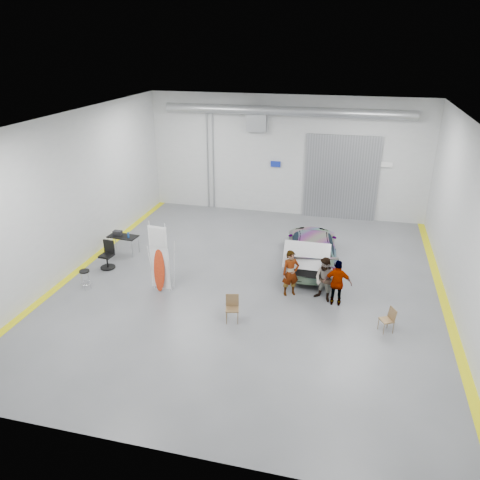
% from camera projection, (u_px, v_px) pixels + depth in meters
% --- Properties ---
extents(ground, '(16.00, 16.00, 0.00)m').
position_uv_depth(ground, '(250.00, 284.00, 17.48)').
color(ground, '#55575C').
rests_on(ground, ground).
extents(room_shell, '(14.02, 16.18, 6.01)m').
position_uv_depth(room_shell, '(270.00, 163.00, 17.79)').
color(room_shell, '#B7B9BC').
rests_on(room_shell, ground).
extents(sedan_car, '(2.55, 5.06, 1.41)m').
position_uv_depth(sedan_car, '(312.00, 247.00, 18.81)').
color(sedan_car, silver).
rests_on(sedan_car, ground).
extents(person_a, '(0.73, 0.64, 1.70)m').
position_uv_depth(person_a, '(291.00, 273.00, 16.43)').
color(person_a, '#906D4E').
rests_on(person_a, ground).
extents(person_b, '(0.97, 0.89, 1.61)m').
position_uv_depth(person_b, '(325.00, 280.00, 16.07)').
color(person_b, teal).
rests_on(person_b, ground).
extents(person_c, '(0.96, 0.40, 1.65)m').
position_uv_depth(person_c, '(338.00, 283.00, 15.81)').
color(person_c, '#985132').
rests_on(person_c, ground).
extents(surfboard_display, '(0.75, 0.26, 2.65)m').
position_uv_depth(surfboard_display, '(160.00, 264.00, 16.60)').
color(surfboard_display, white).
rests_on(surfboard_display, ground).
extents(folding_chair_near, '(0.51, 0.53, 0.89)m').
position_uv_depth(folding_chair_near, '(232.00, 314.00, 15.06)').
color(folding_chair_near, brown).
rests_on(folding_chair_near, ground).
extents(folding_chair_far, '(0.50, 0.62, 0.80)m').
position_uv_depth(folding_chair_far, '(386.00, 324.00, 14.55)').
color(folding_chair_far, brown).
rests_on(folding_chair_far, ground).
extents(shop_stool, '(0.38, 0.38, 0.75)m').
position_uv_depth(shop_stool, '(86.00, 280.00, 16.97)').
color(shop_stool, black).
rests_on(shop_stool, ground).
extents(work_table, '(1.29, 0.73, 1.01)m').
position_uv_depth(work_table, '(122.00, 236.00, 19.71)').
color(work_table, gray).
rests_on(work_table, ground).
extents(office_chair, '(0.59, 0.59, 1.10)m').
position_uv_depth(office_chair, '(108.00, 256.00, 18.54)').
color(office_chair, black).
rests_on(office_chair, ground).
extents(trunk_lid, '(1.64, 1.00, 0.04)m').
position_uv_depth(trunk_lid, '(307.00, 253.00, 16.58)').
color(trunk_lid, silver).
rests_on(trunk_lid, sedan_car).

